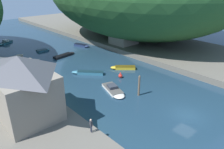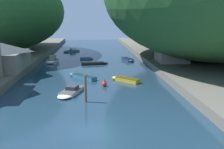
{
  "view_description": "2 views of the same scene",
  "coord_description": "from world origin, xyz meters",
  "px_view_note": "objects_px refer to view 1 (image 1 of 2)",
  "views": [
    {
      "loc": [
        -23.81,
        -11.45,
        16.53
      ],
      "look_at": [
        -1.18,
        13.58,
        1.89
      ],
      "focal_mm": 35.0,
      "sensor_mm": 36.0,
      "label": 1
    },
    {
      "loc": [
        0.26,
        -20.25,
        9.7
      ],
      "look_at": [
        2.77,
        11.96,
        2.38
      ],
      "focal_mm": 40.0,
      "sensor_mm": 36.0,
      "label": 2
    }
  ],
  "objects_px": {
    "boat_white_cruiser": "(21,61)",
    "boat_small_dinghy": "(82,46)",
    "boathouse_shed": "(7,71)",
    "boat_yellow_tender": "(65,55)",
    "channel_buoy_near": "(120,76)",
    "boat_far_upstream": "(114,90)",
    "person_on_quay": "(34,93)",
    "boat_near_quay": "(43,50)",
    "waterfront_building": "(22,86)",
    "right_bank_cottage": "(124,33)",
    "boat_open_rowboat": "(5,43)",
    "person_by_boathouse": "(91,125)",
    "boat_mid_channel": "(87,73)"
  },
  "relations": [
    {
      "from": "boat_white_cruiser",
      "to": "boat_small_dinghy",
      "type": "height_order",
      "value": "boat_white_cruiser"
    },
    {
      "from": "boathouse_shed",
      "to": "boat_white_cruiser",
      "type": "relative_size",
      "value": 2.82
    },
    {
      "from": "boat_yellow_tender",
      "to": "channel_buoy_near",
      "type": "relative_size",
      "value": 5.27
    },
    {
      "from": "boat_far_upstream",
      "to": "person_on_quay",
      "type": "bearing_deg",
      "value": -2.93
    },
    {
      "from": "boat_far_upstream",
      "to": "boat_near_quay",
      "type": "height_order",
      "value": "boat_far_upstream"
    },
    {
      "from": "boat_far_upstream",
      "to": "waterfront_building",
      "type": "bearing_deg",
      "value": 12.08
    },
    {
      "from": "right_bank_cottage",
      "to": "waterfront_building",
      "type": "bearing_deg",
      "value": -154.56
    },
    {
      "from": "boat_white_cruiser",
      "to": "boat_open_rowboat",
      "type": "height_order",
      "value": "boat_white_cruiser"
    },
    {
      "from": "right_bank_cottage",
      "to": "boat_yellow_tender",
      "type": "relative_size",
      "value": 1.04
    },
    {
      "from": "boathouse_shed",
      "to": "person_by_boathouse",
      "type": "xyz_separation_m",
      "value": [
        2.51,
        -18.13,
        -1.36
      ]
    },
    {
      "from": "boat_white_cruiser",
      "to": "boat_yellow_tender",
      "type": "bearing_deg",
      "value": -179.49
    },
    {
      "from": "waterfront_building",
      "to": "boat_small_dinghy",
      "type": "distance_m",
      "value": 34.38
    },
    {
      "from": "right_bank_cottage",
      "to": "person_by_boathouse",
      "type": "bearing_deg",
      "value": -140.41
    },
    {
      "from": "boat_white_cruiser",
      "to": "boat_open_rowboat",
      "type": "bearing_deg",
      "value": -83.63
    },
    {
      "from": "boat_open_rowboat",
      "to": "boat_small_dinghy",
      "type": "xyz_separation_m",
      "value": [
        14.58,
        -17.1,
        -0.01
      ]
    },
    {
      "from": "boat_near_quay",
      "to": "boathouse_shed",
      "type": "bearing_deg",
      "value": -35.64
    },
    {
      "from": "waterfront_building",
      "to": "person_on_quay",
      "type": "height_order",
      "value": "waterfront_building"
    },
    {
      "from": "boathouse_shed",
      "to": "person_by_boathouse",
      "type": "distance_m",
      "value": 18.35
    },
    {
      "from": "boat_yellow_tender",
      "to": "boat_near_quay",
      "type": "xyz_separation_m",
      "value": [
        -1.98,
        7.21,
        -0.05
      ]
    },
    {
      "from": "waterfront_building",
      "to": "boat_white_cruiser",
      "type": "distance_m",
      "value": 23.68
    },
    {
      "from": "person_on_quay",
      "to": "boat_far_upstream",
      "type": "bearing_deg",
      "value": -130.53
    },
    {
      "from": "person_on_quay",
      "to": "person_by_boathouse",
      "type": "bearing_deg",
      "value": 168.17
    },
    {
      "from": "boat_yellow_tender",
      "to": "channel_buoy_near",
      "type": "xyz_separation_m",
      "value": [
        1.0,
        -17.74,
        0.2
      ]
    },
    {
      "from": "right_bank_cottage",
      "to": "boathouse_shed",
      "type": "bearing_deg",
      "value": -170.13
    },
    {
      "from": "person_by_boathouse",
      "to": "boat_open_rowboat",
      "type": "bearing_deg",
      "value": 3.17
    },
    {
      "from": "waterfront_building",
      "to": "boat_yellow_tender",
      "type": "relative_size",
      "value": 1.59
    },
    {
      "from": "waterfront_building",
      "to": "boathouse_shed",
      "type": "bearing_deg",
      "value": 82.64
    },
    {
      "from": "person_by_boathouse",
      "to": "boat_near_quay",
      "type": "bearing_deg",
      "value": -7.37
    },
    {
      "from": "waterfront_building",
      "to": "boat_yellow_tender",
      "type": "bearing_deg",
      "value": 49.0
    },
    {
      "from": "right_bank_cottage",
      "to": "boat_far_upstream",
      "type": "distance_m",
      "value": 25.39
    },
    {
      "from": "waterfront_building",
      "to": "boat_mid_channel",
      "type": "distance_m",
      "value": 16.99
    },
    {
      "from": "boathouse_shed",
      "to": "boat_white_cruiser",
      "type": "height_order",
      "value": "boathouse_shed"
    },
    {
      "from": "boat_far_upstream",
      "to": "boat_near_quay",
      "type": "xyz_separation_m",
      "value": [
        1.67,
        28.22,
        -0.1
      ]
    },
    {
      "from": "boat_open_rowboat",
      "to": "channel_buoy_near",
      "type": "relative_size",
      "value": 4.46
    },
    {
      "from": "person_on_quay",
      "to": "boathouse_shed",
      "type": "bearing_deg",
      "value": -11.88
    },
    {
      "from": "boat_far_upstream",
      "to": "person_on_quay",
      "type": "distance_m",
      "value": 12.1
    },
    {
      "from": "boat_open_rowboat",
      "to": "boat_near_quay",
      "type": "relative_size",
      "value": 1.55
    },
    {
      "from": "waterfront_building",
      "to": "boat_mid_channel",
      "type": "bearing_deg",
      "value": 27.32
    },
    {
      "from": "person_by_boathouse",
      "to": "boat_small_dinghy",
      "type": "bearing_deg",
      "value": -22.88
    },
    {
      "from": "waterfront_building",
      "to": "channel_buoy_near",
      "type": "relative_size",
      "value": 8.38
    },
    {
      "from": "boat_far_upstream",
      "to": "boat_near_quay",
      "type": "distance_m",
      "value": 28.27
    },
    {
      "from": "person_by_boathouse",
      "to": "boat_far_upstream",
      "type": "bearing_deg",
      "value": -44.21
    },
    {
      "from": "boat_yellow_tender",
      "to": "boat_near_quay",
      "type": "height_order",
      "value": "boat_yellow_tender"
    },
    {
      "from": "boat_yellow_tender",
      "to": "person_on_quay",
      "type": "distance_m",
      "value": 22.46
    },
    {
      "from": "boat_far_upstream",
      "to": "person_by_boathouse",
      "type": "xyz_separation_m",
      "value": [
        -9.65,
        -6.82,
        1.83
      ]
    },
    {
      "from": "boat_small_dinghy",
      "to": "boat_yellow_tender",
      "type": "distance_m",
      "value": 8.49
    },
    {
      "from": "boat_small_dinghy",
      "to": "boat_yellow_tender",
      "type": "bearing_deg",
      "value": 6.91
    },
    {
      "from": "boat_white_cruiser",
      "to": "boat_small_dinghy",
      "type": "xyz_separation_m",
      "value": [
        17.13,
        1.49,
        -0.2
      ]
    },
    {
      "from": "boat_small_dinghy",
      "to": "boat_open_rowboat",
      "type": "bearing_deg",
      "value": -69.31
    },
    {
      "from": "boat_small_dinghy",
      "to": "boat_near_quay",
      "type": "relative_size",
      "value": 1.45
    }
  ]
}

